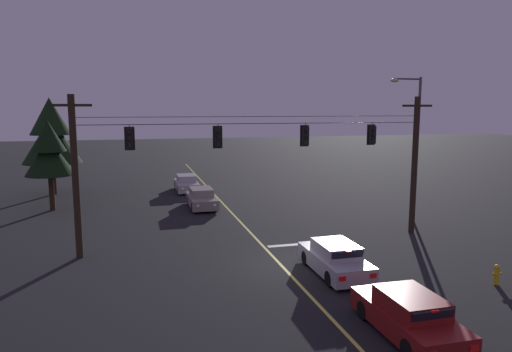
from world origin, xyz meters
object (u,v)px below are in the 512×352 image
at_px(tree_verge_far, 51,134).
at_px(car_oncoming_lead, 202,199).
at_px(car_waiting_second_near, 409,316).
at_px(fire_hydrant, 497,274).
at_px(traffic_light_centre, 306,136).
at_px(traffic_light_left_inner, 218,137).
at_px(traffic_light_right_inner, 372,135).
at_px(tree_verge_near, 49,151).
at_px(traffic_light_leftmost, 130,139).
at_px(car_oncoming_trailing, 186,184).
at_px(car_waiting_near_lane, 335,259).
at_px(street_lamp_corner, 414,138).

bearing_deg(tree_verge_far, car_oncoming_lead, -36.77).
relative_size(car_waiting_second_near, fire_hydrant, 5.15).
bearing_deg(traffic_light_centre, car_oncoming_lead, 112.91).
distance_m(traffic_light_left_inner, traffic_light_centre, 4.60).
xyz_separation_m(traffic_light_right_inner, car_waiting_second_near, (-4.42, -10.69, -4.97)).
relative_size(traffic_light_left_inner, tree_verge_near, 0.20).
height_order(traffic_light_leftmost, traffic_light_left_inner, same).
bearing_deg(traffic_light_leftmost, car_oncoming_lead, 64.17).
distance_m(car_oncoming_lead, car_oncoming_trailing, 6.93).
xyz_separation_m(traffic_light_left_inner, car_waiting_near_lane, (4.11, -5.04, -4.97)).
bearing_deg(street_lamp_corner, car_oncoming_trailing, 130.25).
bearing_deg(car_waiting_second_near, street_lamp_corner, 56.90).
height_order(traffic_light_leftmost, car_waiting_near_lane, traffic_light_leftmost).
height_order(traffic_light_centre, street_lamp_corner, street_lamp_corner).
height_order(traffic_light_leftmost, tree_verge_near, traffic_light_leftmost).
relative_size(traffic_light_right_inner, tree_verge_near, 0.20).
bearing_deg(traffic_light_right_inner, traffic_light_leftmost, 180.00).
xyz_separation_m(traffic_light_left_inner, car_oncoming_trailing, (0.16, 16.66, -4.97)).
bearing_deg(car_oncoming_lead, street_lamp_corner, -32.34).
xyz_separation_m(traffic_light_leftmost, tree_verge_near, (-5.46, 11.49, -1.47)).
height_order(traffic_light_left_inner, car_oncoming_lead, traffic_light_left_inner).
bearing_deg(fire_hydrant, car_waiting_near_lane, 153.92).
relative_size(traffic_light_leftmost, tree_verge_far, 0.15).
height_order(car_waiting_second_near, fire_hydrant, car_waiting_second_near).
bearing_deg(car_waiting_near_lane, car_oncoming_lead, 103.79).
relative_size(car_waiting_second_near, street_lamp_corner, 0.49).
xyz_separation_m(car_oncoming_trailing, fire_hydrant, (9.71, -24.52, -0.21)).
height_order(car_waiting_second_near, tree_verge_near, tree_verge_near).
distance_m(street_lamp_corner, fire_hydrant, 11.43).
height_order(car_waiting_near_lane, fire_hydrant, car_waiting_near_lane).
relative_size(street_lamp_corner, tree_verge_far, 1.12).
bearing_deg(traffic_light_right_inner, street_lamp_corner, 28.74).
relative_size(traffic_light_leftmost, car_oncoming_trailing, 0.28).
bearing_deg(car_oncoming_lead, traffic_light_left_inner, -92.84).
distance_m(traffic_light_left_inner, traffic_light_right_inner, 8.45).
xyz_separation_m(car_waiting_second_near, street_lamp_corner, (8.39, 12.87, 4.62)).
relative_size(traffic_light_leftmost, fire_hydrant, 1.45).
distance_m(traffic_light_leftmost, traffic_light_right_inner, 12.68).
bearing_deg(car_oncoming_lead, fire_hydrant, -61.91).
bearing_deg(car_oncoming_lead, traffic_light_right_inner, -50.71).
xyz_separation_m(traffic_light_left_inner, traffic_light_right_inner, (8.45, 0.00, 0.00)).
height_order(car_waiting_near_lane, car_oncoming_lead, same).
relative_size(traffic_light_leftmost, car_oncoming_lead, 0.28).
xyz_separation_m(traffic_light_centre, street_lamp_corner, (7.82, 2.18, -0.35)).
distance_m(tree_verge_near, fire_hydrant, 27.77).
bearing_deg(traffic_light_leftmost, traffic_light_left_inner, 0.00).
bearing_deg(car_waiting_near_lane, tree_verge_far, 122.46).
bearing_deg(car_oncoming_lead, traffic_light_leftmost, -115.83).
height_order(traffic_light_centre, car_oncoming_lead, traffic_light_centre).
relative_size(traffic_light_left_inner, street_lamp_corner, 0.14).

